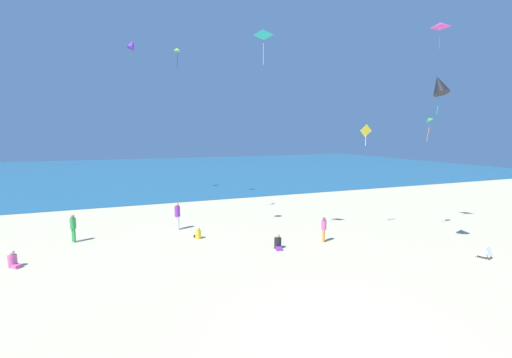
# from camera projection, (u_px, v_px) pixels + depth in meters

# --- Properties ---
(ground_plane) EXTENTS (120.00, 120.00, 0.00)m
(ground_plane) POSITION_uv_depth(u_px,v_px,m) (237.00, 242.00, 20.16)
(ground_plane) COLOR beige
(ocean_water) EXTENTS (120.00, 60.00, 0.05)m
(ocean_water) POSITION_uv_depth(u_px,v_px,m) (156.00, 170.00, 59.73)
(ocean_water) COLOR #236084
(ocean_water) RESTS_ON ground_plane
(beach_chair_mid_beach) EXTENTS (0.68, 0.77, 0.60)m
(beach_chair_mid_beach) POSITION_uv_depth(u_px,v_px,m) (485.00, 253.00, 17.41)
(beach_chair_mid_beach) COLOR white
(beach_chair_mid_beach) RESTS_ON ground_plane
(person_0) EXTENTS (0.43, 0.43, 1.61)m
(person_0) POSITION_uv_depth(u_px,v_px,m) (73.00, 226.00, 19.96)
(person_0) COLOR green
(person_0) RESTS_ON ground_plane
(person_1) EXTENTS (0.68, 0.69, 0.80)m
(person_1) POSITION_uv_depth(u_px,v_px,m) (13.00, 261.00, 16.27)
(person_1) COLOR #D8599E
(person_1) RESTS_ON ground_plane
(person_2) EXTENTS (0.40, 0.61, 0.71)m
(person_2) POSITION_uv_depth(u_px,v_px,m) (198.00, 234.00, 20.75)
(person_2) COLOR yellow
(person_2) RESTS_ON ground_plane
(person_3) EXTENTS (0.40, 0.40, 1.76)m
(person_3) POSITION_uv_depth(u_px,v_px,m) (177.00, 214.00, 22.61)
(person_3) COLOR white
(person_3) RESTS_ON ground_plane
(person_4) EXTENTS (0.49, 0.71, 0.81)m
(person_4) POSITION_uv_depth(u_px,v_px,m) (278.00, 243.00, 18.89)
(person_4) COLOR black
(person_4) RESTS_ON ground_plane
(person_5) EXTENTS (0.39, 0.39, 1.46)m
(person_5) POSITION_uv_depth(u_px,v_px,m) (324.00, 228.00, 20.04)
(person_5) COLOR orange
(person_5) RESTS_ON ground_plane
(kite_lime) EXTENTS (0.64, 0.77, 1.73)m
(kite_lime) POSITION_uv_depth(u_px,v_px,m) (177.00, 50.00, 30.83)
(kite_lime) COLOR #99DB33
(kite_green) EXTENTS (0.58, 0.54, 1.47)m
(kite_green) POSITION_uv_depth(u_px,v_px,m) (428.00, 120.00, 21.02)
(kite_green) COLOR green
(kite_teal) EXTENTS (1.01, 0.95, 1.88)m
(kite_teal) POSITION_uv_depth(u_px,v_px,m) (264.00, 34.00, 18.62)
(kite_teal) COLOR #1EADAD
(kite_purple) EXTENTS (1.14, 1.03, 1.51)m
(kite_purple) POSITION_uv_depth(u_px,v_px,m) (132.00, 44.00, 33.35)
(kite_purple) COLOR purple
(kite_black) EXTENTS (0.80, 1.07, 1.99)m
(kite_black) POSITION_uv_depth(u_px,v_px,m) (439.00, 85.00, 17.09)
(kite_black) COLOR black
(kite_yellow) EXTENTS (0.77, 0.20, 1.30)m
(kite_yellow) POSITION_uv_depth(u_px,v_px,m) (366.00, 131.00, 21.60)
(kite_yellow) COLOR yellow
(kite_magenta) EXTENTS (0.98, 0.99, 1.56)m
(kite_magenta) POSITION_uv_depth(u_px,v_px,m) (441.00, 25.00, 20.07)
(kite_magenta) COLOR #DB3DA8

